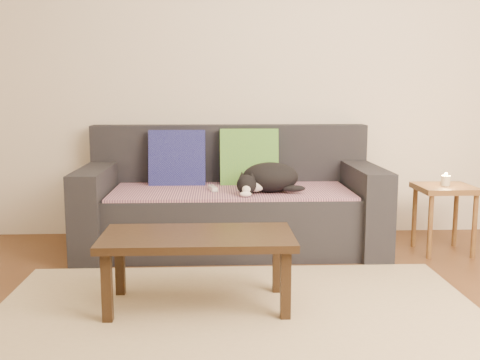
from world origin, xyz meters
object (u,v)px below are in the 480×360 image
at_px(sofa, 231,205).
at_px(coffee_table, 198,244).
at_px(wii_remote_b, 243,190).
at_px(cat, 268,178).
at_px(side_table, 445,197).
at_px(wii_remote_a, 213,188).

relative_size(sofa, coffee_table, 2.13).
height_order(wii_remote_b, coffee_table, wii_remote_b).
relative_size(cat, wii_remote_b, 3.10).
height_order(sofa, side_table, sofa).
bearing_deg(side_table, sofa, 171.97).
height_order(cat, wii_remote_b, cat).
bearing_deg(coffee_table, wii_remote_a, 85.94).
bearing_deg(wii_remote_b, wii_remote_a, 49.29).
relative_size(cat, wii_remote_a, 3.10).
bearing_deg(sofa, cat, -40.14).
height_order(cat, wii_remote_a, cat).
bearing_deg(cat, sofa, 139.17).
bearing_deg(wii_remote_b, side_table, -112.72).
height_order(cat, side_table, cat).
distance_m(wii_remote_b, coffee_table, 1.02).
relative_size(sofa, cat, 4.51).
bearing_deg(wii_remote_a, coffee_table, 163.82).
relative_size(wii_remote_b, side_table, 0.32).
bearing_deg(cat, side_table, -0.59).
height_order(wii_remote_a, side_table, side_table).
xyz_separation_m(wii_remote_a, coffee_table, (-0.07, -1.05, -0.11)).
relative_size(sofa, wii_remote_b, 14.00).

